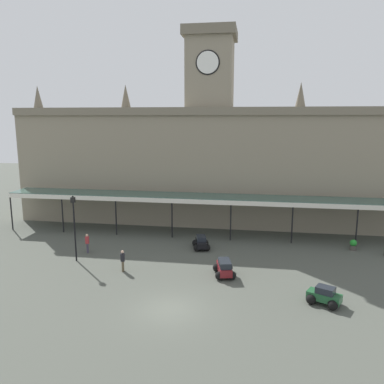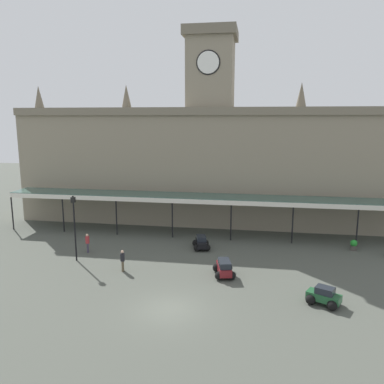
% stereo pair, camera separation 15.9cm
% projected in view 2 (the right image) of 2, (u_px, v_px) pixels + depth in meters
% --- Properties ---
extents(ground_plane, '(140.00, 140.00, 0.00)m').
position_uv_depth(ground_plane, '(169.00, 309.00, 23.83)').
color(ground_plane, '#484C43').
extents(station_building, '(42.39, 6.95, 20.82)m').
position_uv_depth(station_building, '(210.00, 160.00, 43.17)').
color(station_building, gray).
rests_on(station_building, ground).
extents(entrance_canopy, '(40.29, 3.26, 4.00)m').
position_uv_depth(entrance_canopy, '(203.00, 198.00, 38.23)').
color(entrance_canopy, '#38564C').
rests_on(entrance_canopy, ground).
extents(car_green_sedan, '(2.24, 2.04, 1.19)m').
position_uv_depth(car_green_sedan, '(324.00, 297.00, 24.33)').
color(car_green_sedan, '#1E512D').
rests_on(car_green_sedan, ground).
extents(car_maroon_estate, '(1.85, 2.39, 1.27)m').
position_uv_depth(car_maroon_estate, '(224.00, 269.00, 28.77)').
color(car_maroon_estate, maroon).
rests_on(car_maroon_estate, ground).
extents(car_black_sedan, '(1.82, 2.20, 1.19)m').
position_uv_depth(car_black_sedan, '(201.00, 243.00, 34.78)').
color(car_black_sedan, black).
rests_on(car_black_sedan, ground).
extents(pedestrian_beside_cars, '(0.34, 0.37, 1.67)m').
position_uv_depth(pedestrian_beside_cars, '(88.00, 242.00, 33.79)').
color(pedestrian_beside_cars, '#3F384C').
rests_on(pedestrian_beside_cars, ground).
extents(pedestrian_crossing_forecourt, '(0.34, 0.38, 1.67)m').
position_uv_depth(pedestrian_crossing_forecourt, '(123.00, 260.00, 29.61)').
color(pedestrian_crossing_forecourt, brown).
rests_on(pedestrian_crossing_forecourt, ground).
extents(victorian_lamppost, '(0.30, 0.30, 5.49)m').
position_uv_depth(victorian_lamppost, '(74.00, 221.00, 31.36)').
color(victorian_lamppost, black).
rests_on(victorian_lamppost, ground).
extents(planter_near_kerb, '(0.60, 0.60, 0.96)m').
position_uv_depth(planter_near_kerb, '(354.00, 245.00, 34.34)').
color(planter_near_kerb, '#47423D').
rests_on(planter_near_kerb, ground).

